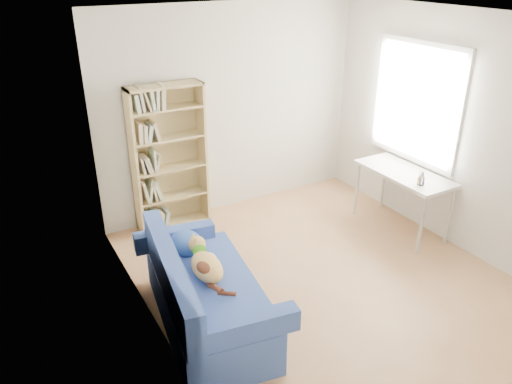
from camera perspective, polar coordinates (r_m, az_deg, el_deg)
ground at (r=5.37m, az=7.42°, el=-9.55°), size 4.00×4.00×0.00m
room_shell at (r=4.73m, az=9.25°, el=7.53°), size 3.54×4.04×2.62m
sofa at (r=4.58m, az=-6.09°, el=-11.50°), size 1.05×1.81×0.84m
bookshelf at (r=6.04m, az=-9.85°, el=3.20°), size 0.88×0.27×1.77m
desk at (r=6.18m, az=16.55°, el=1.57°), size 0.55×1.19×0.75m
pen_cup at (r=5.84m, az=18.36°, el=1.36°), size 0.08×0.08×0.16m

